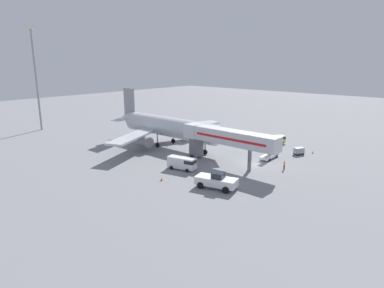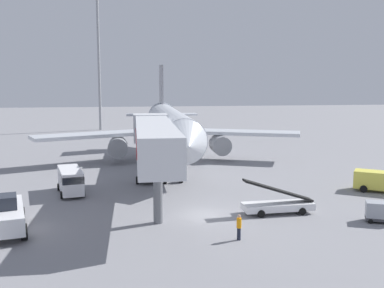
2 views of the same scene
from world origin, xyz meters
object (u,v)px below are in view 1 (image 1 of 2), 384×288
at_px(airplane_at_gate, 167,127).
at_px(ground_crew_worker_foreground, 284,165).
at_px(baggage_cart_rear_right, 299,151).
at_px(safety_cone_bravo, 191,150).
at_px(jet_bridge, 224,138).
at_px(belt_loader_truck, 269,155).
at_px(pushback_tug, 216,181).
at_px(service_van_near_center, 183,163).
at_px(apron_light_mast, 34,60).
at_px(safety_cone_alpha, 313,152).
at_px(safety_cone_charlie, 162,179).
at_px(service_van_far_left, 275,139).

distance_m(airplane_at_gate, ground_crew_worker_foreground, 29.59).
bearing_deg(baggage_cart_rear_right, safety_cone_bravo, 125.22).
height_order(airplane_at_gate, jet_bridge, airplane_at_gate).
distance_m(airplane_at_gate, belt_loader_truck, 24.90).
relative_size(pushback_tug, belt_loader_truck, 1.23).
distance_m(service_van_near_center, baggage_cart_rear_right, 26.84).
bearing_deg(belt_loader_truck, apron_light_mast, 105.08).
distance_m(pushback_tug, apron_light_mast, 69.32).
height_order(jet_bridge, safety_cone_alpha, jet_bridge).
bearing_deg(safety_cone_alpha, safety_cone_charlie, 159.72).
bearing_deg(pushback_tug, service_van_near_center, 72.24).
relative_size(service_van_near_center, baggage_cart_rear_right, 2.33).
bearing_deg(ground_crew_worker_foreground, apron_light_mast, 100.40).
distance_m(belt_loader_truck, service_van_far_left, 13.32).
xyz_separation_m(baggage_cart_rear_right, safety_cone_bravo, (-13.51, 19.13, -0.52)).
bearing_deg(baggage_cart_rear_right, safety_cone_charlie, 160.96).
xyz_separation_m(service_van_far_left, ground_crew_worker_foreground, (-16.83, -10.74, -0.20)).
distance_m(airplane_at_gate, service_van_far_left, 26.55).
xyz_separation_m(jet_bridge, apron_light_mast, (-7.95, 60.13, 14.49)).
bearing_deg(service_van_near_center, ground_crew_worker_foreground, -48.55).
bearing_deg(service_van_near_center, safety_cone_alpha, -27.21).
xyz_separation_m(baggage_cart_rear_right, ground_crew_worker_foreground, (-11.43, -2.20, 0.08)).
height_order(airplane_at_gate, belt_loader_truck, airplane_at_gate).
bearing_deg(airplane_at_gate, belt_loader_truck, -74.92).
bearing_deg(baggage_cart_rear_right, service_van_far_left, 57.70).
bearing_deg(safety_cone_bravo, safety_cone_charlie, -153.70).
distance_m(belt_loader_truck, apron_light_mast, 69.93).
xyz_separation_m(airplane_at_gate, service_van_far_left, (18.67, -18.56, -3.45)).
xyz_separation_m(ground_crew_worker_foreground, safety_cone_charlie, (-19.31, 12.82, -0.63)).
relative_size(service_van_near_center, safety_cone_alpha, 10.36).
height_order(ground_crew_worker_foreground, safety_cone_charlie, ground_crew_worker_foreground).
bearing_deg(airplane_at_gate, safety_cone_charlie, -136.67).
bearing_deg(service_van_far_left, apron_light_mast, 116.48).
bearing_deg(jet_bridge, service_van_near_center, 153.06).
bearing_deg(service_van_near_center, service_van_far_left, -6.75).
bearing_deg(jet_bridge, apron_light_mast, 97.53).
relative_size(safety_cone_bravo, apron_light_mast, 0.02).
distance_m(service_van_far_left, ground_crew_worker_foreground, 19.97).
bearing_deg(jet_bridge, airplane_at_gate, 80.54).
xyz_separation_m(safety_cone_alpha, safety_cone_charlie, (-33.73, 12.46, 0.03)).
height_order(airplane_at_gate, ground_crew_worker_foreground, airplane_at_gate).
height_order(service_van_far_left, ground_crew_worker_foreground, service_van_far_left).
distance_m(service_van_far_left, safety_cone_charlie, 36.21).
height_order(belt_loader_truck, service_van_near_center, belt_loader_truck).
xyz_separation_m(ground_crew_worker_foreground, safety_cone_alpha, (14.41, 0.35, -0.66)).
xyz_separation_m(airplane_at_gate, belt_loader_truck, (6.40, -23.75, -3.83)).
height_order(airplane_at_gate, apron_light_mast, apron_light_mast).
bearing_deg(baggage_cart_rear_right, jet_bridge, 153.56).
relative_size(service_van_near_center, safety_cone_bravo, 8.58).
height_order(belt_loader_truck, safety_cone_alpha, belt_loader_truck).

